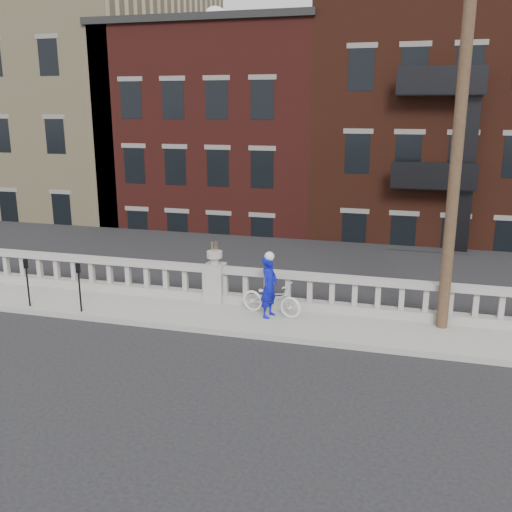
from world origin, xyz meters
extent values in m
plane|color=black|center=(0.00, 0.00, 0.00)|extent=(120.00, 120.00, 0.00)
cube|color=gray|center=(0.00, 3.00, 0.07)|extent=(32.00, 2.20, 0.15)
cube|color=gray|center=(0.00, 3.95, 0.28)|extent=(28.00, 0.34, 0.25)
cube|color=gray|center=(0.00, 3.95, 1.10)|extent=(28.00, 0.34, 0.16)
cube|color=gray|center=(0.00, 3.95, 0.70)|extent=(0.55, 0.55, 1.10)
cylinder|color=gray|center=(0.00, 3.95, 1.35)|extent=(0.24, 0.24, 0.20)
cylinder|color=gray|center=(0.00, 3.95, 1.53)|extent=(0.44, 0.44, 0.18)
cube|color=#605E59|center=(0.00, 4.30, -2.42)|extent=(36.00, 0.50, 5.15)
cube|color=black|center=(0.00, 25.95, -5.25)|extent=(80.00, 44.00, 0.50)
cube|color=#595651|center=(-2.00, 8.45, -3.00)|extent=(16.00, 7.00, 4.00)
cube|color=tan|center=(-17.00, 20.95, 5.00)|extent=(18.00, 16.00, 20.00)
cube|color=#471814|center=(-4.00, 19.95, 2.00)|extent=(10.00, 14.00, 14.00)
cube|color=black|center=(-4.00, 19.95, 9.15)|extent=(10.30, 14.30, 0.30)
cube|color=#3D1A10|center=(6.00, 19.95, 2.75)|extent=(10.00, 14.00, 15.50)
cylinder|color=#422D1E|center=(6.20, 3.60, 5.15)|extent=(0.28, 0.28, 10.00)
cylinder|color=black|center=(-4.87, 2.15, 0.70)|extent=(0.05, 0.05, 1.10)
cube|color=black|center=(-4.87, 2.15, 1.38)|extent=(0.10, 0.08, 0.26)
cube|color=black|center=(-4.87, 2.10, 1.42)|extent=(0.06, 0.01, 0.08)
cylinder|color=black|center=(-3.24, 2.15, 0.70)|extent=(0.05, 0.05, 1.10)
cube|color=black|center=(-3.24, 2.15, 1.38)|extent=(0.10, 0.08, 0.26)
cube|color=black|center=(-3.24, 2.10, 1.42)|extent=(0.06, 0.01, 0.08)
imported|color=white|center=(1.81, 3.32, 0.60)|extent=(1.81, 0.97, 0.91)
imported|color=#0B10A8|center=(1.79, 3.15, 0.98)|extent=(0.53, 0.68, 1.67)
camera|label=1|loc=(5.25, -10.70, 5.58)|focal=40.00mm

